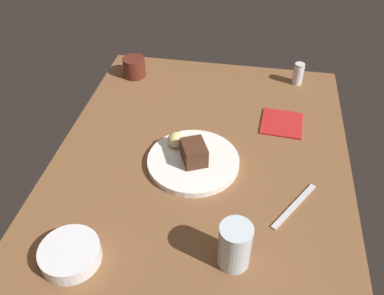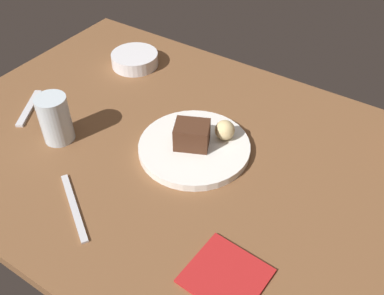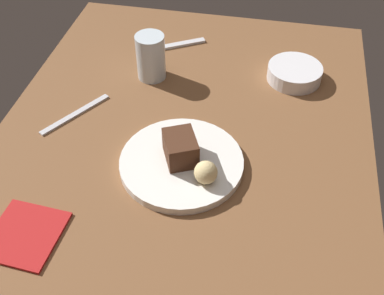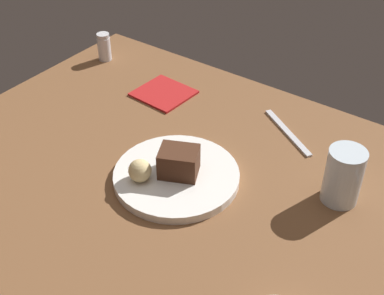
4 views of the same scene
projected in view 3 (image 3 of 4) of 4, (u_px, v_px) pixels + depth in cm
name	position (u px, v px, depth cm)	size (l,w,h in cm)	color
dining_table	(177.00, 158.00, 101.70)	(120.00, 84.00, 3.00)	brown
dessert_plate	(182.00, 163.00, 97.41)	(25.89, 25.89, 1.84)	white
chocolate_cake_slice	(180.00, 148.00, 95.09)	(7.76, 6.17, 5.75)	#472819
bread_roll	(206.00, 172.00, 91.13)	(4.68, 4.68, 4.68)	#DBC184
water_glass	(151.00, 57.00, 116.22)	(7.25, 7.25, 11.73)	silver
side_bowl	(294.00, 73.00, 118.08)	(13.65, 13.65, 3.81)	silver
dessert_spoon	(179.00, 45.00, 130.15)	(15.00, 1.80, 0.70)	silver
butter_knife	(75.00, 114.00, 109.38)	(19.00, 1.40, 0.50)	silver
folded_napkin	(25.00, 235.00, 85.52)	(13.29, 12.66, 0.60)	#B21E1E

